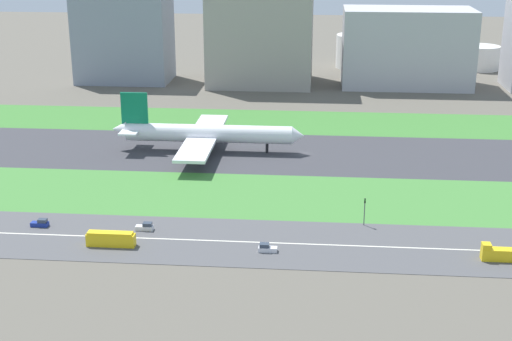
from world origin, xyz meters
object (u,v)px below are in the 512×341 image
object	(u,v)px
airliner	(204,134)
car_2	(145,227)
truck_0	(499,254)
traffic_light	(365,210)
hangar_building	(261,25)
fuel_tank_east	(480,58)
car_5	(267,248)
fuel_tank_centre	(424,52)
terminal_building	(124,35)
office_tower	(407,48)
fuel_tank_west	(360,51)
bus_0	(111,239)
car_1	(40,223)

from	to	relation	value
airliner	car_2	distance (m)	68.34
truck_0	traffic_light	world-z (taller)	traffic_light
hangar_building	fuel_tank_east	size ratio (longest dim) A/B	2.80
car_5	fuel_tank_centre	size ratio (longest dim) A/B	0.25
airliner	terminal_building	bearing A→B (deg)	116.36
truck_0	fuel_tank_centre	xyz separation A→B (m)	(13.00, 237.00, 7.27)
airliner	car_2	xyz separation A→B (m)	(-4.31, -68.00, -5.31)
office_tower	fuel_tank_west	size ratio (longest dim) A/B	2.36
bus_0	traffic_light	size ratio (longest dim) A/B	1.61
fuel_tank_centre	traffic_light	bearing A→B (deg)	-100.98
airliner	office_tower	world-z (taller)	office_tower
truck_0	fuel_tank_east	world-z (taller)	fuel_tank_east
car_1	fuel_tank_west	distance (m)	244.55
fuel_tank_centre	hangar_building	bearing A→B (deg)	-151.55
hangar_building	fuel_tank_east	bearing A→B (deg)	21.82
fuel_tank_centre	bus_0	bearing A→B (deg)	-113.52
truck_0	car_2	distance (m)	84.83
truck_0	office_tower	world-z (taller)	office_tower
bus_0	office_tower	world-z (taller)	office_tower
truck_0	fuel_tank_east	distance (m)	240.80
car_1	bus_0	world-z (taller)	bus_0
car_5	truck_0	distance (m)	52.96
car_1	fuel_tank_east	world-z (taller)	fuel_tank_east
car_5	traffic_light	xyz separation A→B (m)	(23.46, 17.99, 3.37)
traffic_light	hangar_building	xyz separation A→B (m)	(-40.57, 174.01, 23.69)
airliner	bus_0	bearing A→B (deg)	-97.48
terminal_building	fuel_tank_centre	bearing A→B (deg)	16.76
bus_0	car_2	bearing A→B (deg)	-120.67
car_1	office_tower	bearing A→B (deg)	58.87
airliner	fuel_tank_west	size ratio (longest dim) A/B	2.57
car_2	fuel_tank_east	world-z (taller)	fuel_tank_east
car_1	office_tower	world-z (taller)	office_tower
bus_0	terminal_building	size ratio (longest dim) A/B	0.26
hangar_building	truck_0	bearing A→B (deg)	-69.95
car_1	airliner	bearing A→B (deg)	65.25
bus_0	fuel_tank_centre	world-z (taller)	fuel_tank_centre
car_5	traffic_light	size ratio (longest dim) A/B	0.61
car_5	hangar_building	xyz separation A→B (m)	(-17.10, 192.00, 27.06)
airliner	hangar_building	size ratio (longest dim) A/B	1.16
bus_0	fuel_tank_east	bearing A→B (deg)	-119.21
airliner	truck_0	xyz separation A→B (m)	(79.92, -78.00, -4.56)
terminal_building	office_tower	world-z (taller)	terminal_building
bus_0	fuel_tank_west	xyz separation A→B (m)	(69.54, 237.00, 6.92)
traffic_light	fuel_tank_east	bearing A→B (deg)	71.84
truck_0	fuel_tank_west	distance (m)	238.00
truck_0	hangar_building	distance (m)	206.07
fuel_tank_centre	fuel_tank_east	world-z (taller)	fuel_tank_centre
traffic_light	hangar_building	distance (m)	180.24
car_5	bus_0	bearing A→B (deg)	0.00
bus_0	office_tower	size ratio (longest dim) A/B	0.19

